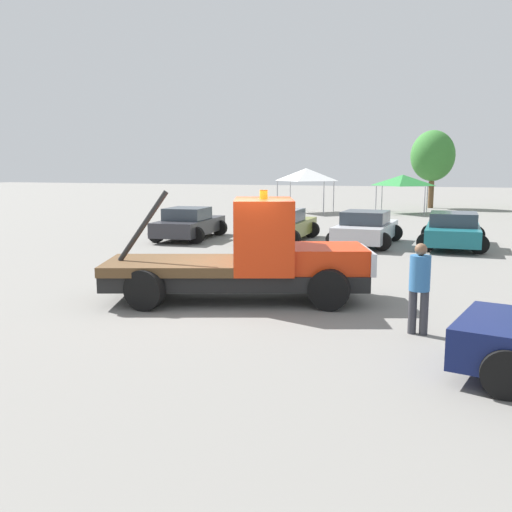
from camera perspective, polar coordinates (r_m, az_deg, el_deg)
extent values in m
plane|color=gray|center=(13.13, -2.07, -4.42)|extent=(160.00, 160.00, 0.00)
cube|color=black|center=(13.02, -2.08, -2.16)|extent=(6.11, 3.63, 0.35)
cube|color=red|center=(13.03, 7.19, -0.21)|extent=(2.11, 2.15, 0.55)
cube|color=silver|center=(13.17, 10.94, -0.32)|extent=(0.71, 1.74, 0.50)
cube|color=red|center=(12.86, 0.76, 2.14)|extent=(1.88, 2.32, 1.62)
cube|color=brown|center=(13.10, -8.48, -0.92)|extent=(3.42, 2.86, 0.22)
cylinder|color=black|center=(13.09, -11.24, 2.93)|extent=(1.16, 0.51, 1.63)
cylinder|color=orange|center=(12.78, 0.77, 6.18)|extent=(0.18, 0.18, 0.20)
cylinder|color=black|center=(14.04, 6.34, -1.75)|extent=(0.88, 0.26, 0.88)
cylinder|color=black|center=(12.19, 7.31, -3.41)|extent=(0.88, 0.26, 0.88)
cylinder|color=black|center=(14.16, -9.64, -1.74)|extent=(0.88, 0.26, 0.88)
cylinder|color=black|center=(12.33, -11.11, -3.37)|extent=(0.88, 0.26, 0.88)
cylinder|color=black|center=(8.31, 23.78, -10.73)|extent=(0.68, 0.22, 0.68)
cylinder|color=#38383D|center=(10.83, 15.37, -5.40)|extent=(0.15, 0.15, 0.81)
cylinder|color=#38383D|center=(10.81, 16.45, -5.49)|extent=(0.15, 0.15, 0.81)
cylinder|color=teal|center=(10.67, 16.08, -1.65)|extent=(0.37, 0.37, 0.64)
sphere|color=brown|center=(10.60, 16.18, 0.64)|extent=(0.22, 0.22, 0.22)
cube|color=#2D2D33|center=(24.35, -6.68, 2.98)|extent=(2.13, 4.45, 0.60)
cube|color=#333D47|center=(24.10, -6.90, 4.23)|extent=(1.72, 1.93, 0.50)
cylinder|color=black|center=(26.04, -7.24, 2.92)|extent=(0.68, 0.22, 0.68)
cylinder|color=black|center=(25.45, -3.67, 2.83)|extent=(0.68, 0.22, 0.68)
cylinder|color=black|center=(23.36, -9.94, 2.17)|extent=(0.68, 0.22, 0.68)
cylinder|color=black|center=(22.70, -6.03, 2.06)|extent=(0.68, 0.22, 0.68)
cube|color=olive|center=(23.33, 2.56, 2.78)|extent=(1.89, 4.83, 0.60)
cube|color=#333D47|center=(23.05, 2.40, 4.08)|extent=(1.64, 2.04, 0.50)
cylinder|color=black|center=(25.16, 1.68, 2.78)|extent=(0.68, 0.22, 0.68)
cylinder|color=black|center=(24.71, 5.58, 2.62)|extent=(0.68, 0.22, 0.68)
cylinder|color=black|center=(22.08, -0.82, 1.92)|extent=(0.68, 0.22, 0.68)
cylinder|color=black|center=(21.56, 3.58, 1.73)|extent=(0.68, 0.22, 0.68)
cube|color=#B7B7BC|center=(22.73, 10.96, 2.46)|extent=(2.01, 4.48, 0.60)
cube|color=#333D47|center=(22.47, 10.89, 3.80)|extent=(1.69, 1.91, 0.50)
cylinder|color=black|center=(24.39, 9.59, 2.46)|extent=(0.68, 0.22, 0.68)
cylinder|color=black|center=(24.09, 13.65, 2.25)|extent=(0.68, 0.22, 0.68)
cylinder|color=black|center=(21.49, 7.90, 1.64)|extent=(0.68, 0.22, 0.68)
cylinder|color=black|center=(21.14, 12.49, 1.40)|extent=(0.68, 0.22, 0.68)
cube|color=#196670|center=(22.92, 19.08, 2.19)|extent=(1.91, 4.57, 0.60)
cube|color=#333D47|center=(22.64, 19.15, 3.51)|extent=(1.67, 1.92, 0.50)
cylinder|color=black|center=(24.50, 16.97, 2.22)|extent=(0.68, 0.22, 0.68)
cylinder|color=black|center=(24.50, 21.17, 2.01)|extent=(0.68, 0.22, 0.68)
cylinder|color=black|center=(21.42, 16.64, 1.33)|extent=(0.68, 0.22, 0.68)
cylinder|color=black|center=(21.42, 21.44, 1.09)|extent=(0.68, 0.22, 0.68)
cylinder|color=#9E9EA3|center=(37.35, 2.14, 5.88)|extent=(0.07, 0.07, 2.11)
cylinder|color=#9E9EA3|center=(36.56, 6.78, 5.76)|extent=(0.07, 0.07, 2.11)
cylinder|color=#9E9EA3|center=(40.31, 3.45, 6.09)|extent=(0.07, 0.07, 2.11)
cylinder|color=#9E9EA3|center=(39.57, 7.77, 5.97)|extent=(0.07, 0.07, 2.11)
pyramid|color=white|center=(38.37, 5.06, 8.12)|extent=(3.08, 3.08, 0.82)
cylinder|color=#9E9EA3|center=(37.50, 11.90, 5.48)|extent=(0.07, 0.07, 1.81)
cylinder|color=#9E9EA3|center=(37.23, 16.51, 5.28)|extent=(0.07, 0.07, 1.81)
cylinder|color=#9E9EA3|center=(40.48, 12.47, 5.70)|extent=(0.07, 0.07, 1.81)
cylinder|color=#9E9EA3|center=(40.23, 16.74, 5.51)|extent=(0.07, 0.07, 1.81)
pyramid|color=#287F38|center=(38.78, 14.48, 7.36)|extent=(3.01, 3.01, 0.71)
cylinder|color=brown|center=(44.45, 17.09, 5.90)|extent=(0.40, 0.40, 1.99)
ellipsoid|color=#387A33|center=(44.41, 17.26, 9.56)|extent=(3.18, 3.18, 3.70)
cube|color=black|center=(16.14, 6.63, -1.88)|extent=(0.40, 0.40, 0.04)
cone|color=orange|center=(16.09, 6.64, -0.99)|extent=(0.36, 0.36, 0.55)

